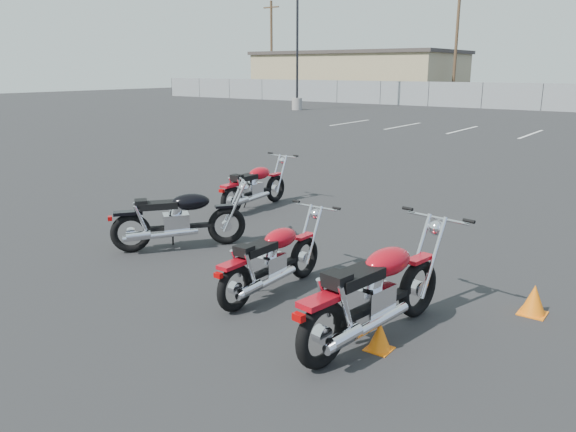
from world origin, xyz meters
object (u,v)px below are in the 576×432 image
Objects in this scene: motorcycle_rear_red at (375,292)px; motorcycle_second_black at (179,219)px; motorcycle_third_red at (272,260)px; motorcycle_front_red at (254,186)px.

motorcycle_second_black is at bearing 166.41° from motorcycle_rear_red.
motorcycle_second_black is 0.98× the size of motorcycle_third_red.
motorcycle_front_red is at bearing 132.45° from motorcycle_third_red.
motorcycle_front_red reaches higher than motorcycle_third_red.
motorcycle_second_black is 0.83× the size of motorcycle_rear_red.
motorcycle_second_black is at bearing 165.77° from motorcycle_third_red.
motorcycle_rear_red is at bearing -38.28° from motorcycle_front_red.
motorcycle_third_red is (3.02, -3.30, -0.01)m from motorcycle_front_red.
motorcycle_second_black is 4.04m from motorcycle_rear_red.
motorcycle_third_red is at bearing -47.55° from motorcycle_front_red.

